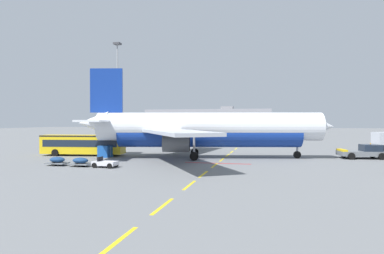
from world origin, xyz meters
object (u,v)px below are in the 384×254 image
(apron_shuttle_bus, at_px, (83,144))
(uld_cargo_container, at_px, (105,151))
(baggage_train, at_px, (81,162))
(apron_light_mast_near, at_px, (117,80))
(airliner_foreground, at_px, (205,129))
(pushback_tug, at_px, (364,152))

(apron_shuttle_bus, bearing_deg, uld_cargo_container, -17.15)
(baggage_train, relative_size, apron_light_mast_near, 0.33)
(airliner_foreground, xyz_separation_m, baggage_train, (-11.86, -11.36, -3.42))
(airliner_foreground, xyz_separation_m, pushback_tug, (20.96, 4.43, -3.05))
(pushback_tug, height_order, apron_shuttle_bus, apron_shuttle_bus)
(pushback_tug, distance_m, apron_shuttle_bus, 39.31)
(airliner_foreground, height_order, pushback_tug, airliner_foreground)
(pushback_tug, relative_size, baggage_train, 0.73)
(baggage_train, distance_m, apron_light_mast_near, 58.27)
(pushback_tug, distance_m, uld_cargo_container, 35.34)
(airliner_foreground, relative_size, baggage_train, 4.00)
(apron_shuttle_bus, bearing_deg, baggage_train, -60.29)
(baggage_train, bearing_deg, apron_light_mast_near, 111.44)
(baggage_train, bearing_deg, pushback_tug, 25.70)
(apron_shuttle_bus, height_order, baggage_train, apron_shuttle_bus)
(airliner_foreground, relative_size, uld_cargo_container, 20.22)
(apron_light_mast_near, bearing_deg, apron_shuttle_bus, -70.90)
(airliner_foreground, xyz_separation_m, uld_cargo_container, (-13.82, -1.85, -3.15))
(pushback_tug, height_order, apron_light_mast_near, apron_light_mast_near)
(pushback_tug, bearing_deg, uld_cargo_container, -169.75)
(pushback_tug, xyz_separation_m, uld_cargo_container, (-34.77, -6.29, -0.10))
(pushback_tug, relative_size, apron_shuttle_bus, 0.52)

